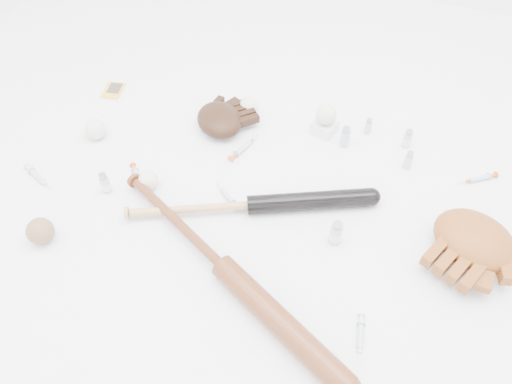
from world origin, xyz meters
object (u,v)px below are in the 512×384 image
(bat_dark, at_px, (250,205))
(glove_dark, at_px, (219,119))
(pedestal, at_px, (324,127))
(bat_wood, at_px, (224,267))

(bat_dark, xyz_separation_m, glove_dark, (-0.25, 0.32, 0.01))
(pedestal, bearing_deg, bat_wood, -97.87)
(bat_wood, bearing_deg, pedestal, 107.98)
(glove_dark, bearing_deg, bat_wood, -20.38)
(bat_wood, bearing_deg, glove_dark, 141.16)
(bat_wood, xyz_separation_m, pedestal, (0.10, 0.69, -0.01))
(pedestal, bearing_deg, glove_dark, -161.50)
(bat_dark, height_order, pedestal, bat_dark)
(bat_wood, distance_m, glove_dark, 0.63)
(bat_dark, relative_size, glove_dark, 3.59)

